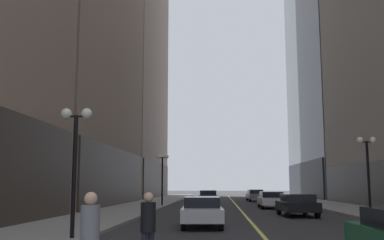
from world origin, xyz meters
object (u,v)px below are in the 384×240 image
car_silver (202,210)px  pedestrian_in_grey_suit (90,234)px  car_white (271,199)px  car_navy (209,197)px  car_grey (255,195)px  pedestrian_in_black_coat (148,224)px  street_lamp_left_near (75,143)px  car_black (297,204)px  street_lamp_right_mid (367,159)px  street_lamp_left_far (162,168)px

car_silver → pedestrian_in_grey_suit: 12.67m
car_white → car_navy: bearing=124.3°
car_silver → car_grey: size_ratio=1.01×
car_silver → car_grey: 31.50m
car_white → pedestrian_in_black_coat: size_ratio=2.77×
car_silver → street_lamp_left_near: street_lamp_left_near is taller
car_silver → car_black: bearing=52.0°
car_grey → street_lamp_right_mid: size_ratio=1.06×
car_black → pedestrian_in_black_coat: bearing=-109.9°
car_white → street_lamp_left_far: size_ratio=1.06×
car_grey → street_lamp_left_near: 38.05m
street_lamp_left_near → car_black: bearing=53.4°
car_navy → pedestrian_in_grey_suit: pedestrian_in_grey_suit is taller
car_grey → street_lamp_left_far: street_lamp_left_far is taller
street_lamp_left_near → street_lamp_right_mid: 16.19m
pedestrian_in_grey_suit → street_lamp_left_far: bearing=94.8°
pedestrian_in_black_coat → street_lamp_left_far: (-3.21, 28.02, 2.27)m
car_silver → street_lamp_left_near: size_ratio=1.07×
car_navy → street_lamp_right_mid: 21.48m
car_black → car_grey: bearing=91.3°
pedestrian_in_black_coat → car_black: bearing=70.1°
street_lamp_left_near → street_lamp_right_mid: bearing=37.7°
car_silver → car_white: 16.68m
car_black → car_grey: same height
car_navy → car_black: bearing=-71.1°
pedestrian_in_black_coat → pedestrian_in_grey_suit: 2.33m
car_silver → car_black: size_ratio=1.12×
car_white → street_lamp_right_mid: 12.69m
car_navy → street_lamp_left_near: 29.60m
street_lamp_left_near → car_white: bearing=67.6°
car_black → car_navy: size_ratio=0.88×
car_navy → street_lamp_left_far: 7.38m
pedestrian_in_black_coat → car_silver: bearing=85.4°
pedestrian_in_black_coat → street_lamp_left_near: street_lamp_left_near is taller
car_grey → street_lamp_left_near: bearing=-103.6°
car_navy → street_lamp_left_far: street_lamp_left_far is taller
street_lamp_left_far → street_lamp_right_mid: 18.64m
car_navy → car_grey: 9.20m
street_lamp_left_far → street_lamp_right_mid: same height
car_white → car_navy: same height
car_grey → street_lamp_left_far: 16.33m
street_lamp_left_near → pedestrian_in_grey_suit: bearing=-69.6°
car_silver → street_lamp_right_mid: 10.02m
car_grey → pedestrian_in_grey_suit: (-6.38, -43.70, 0.30)m
car_black → pedestrian_in_black_coat: pedestrian_in_black_coat is taller
car_white → street_lamp_left_far: bearing=169.1°
pedestrian_in_black_coat → street_lamp_left_near: 6.02m
pedestrian_in_grey_suit → street_lamp_left_near: 7.59m
car_white → car_grey: size_ratio=1.01×
street_lamp_left_near → car_silver: bearing=55.1°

